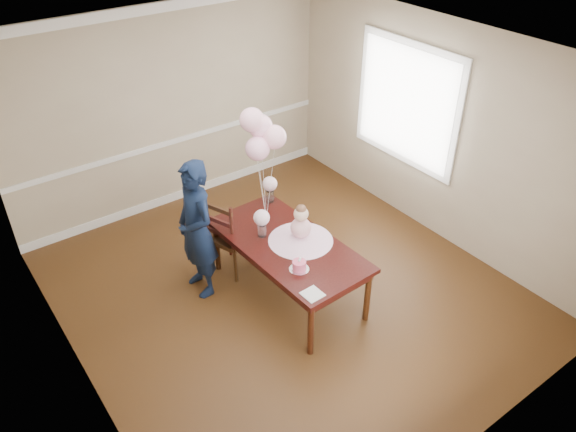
{
  "coord_description": "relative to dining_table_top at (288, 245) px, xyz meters",
  "views": [
    {
      "loc": [
        -2.83,
        -3.9,
        4.28
      ],
      "look_at": [
        0.0,
        -0.04,
        1.05
      ],
      "focal_mm": 35.0,
      "sensor_mm": 36.0,
      "label": 1
    }
  ],
  "objects": [
    {
      "name": "floor",
      "position": [
        -0.01,
        0.03,
        -0.67
      ],
      "size": [
        4.5,
        5.0,
        0.0
      ],
      "primitive_type": "cube",
      "color": "#331D0C",
      "rests_on": "ground"
    },
    {
      "name": "ceiling",
      "position": [
        -0.01,
        0.03,
        2.03
      ],
      "size": [
        4.5,
        5.0,
        0.02
      ],
      "primitive_type": "cube",
      "color": "white",
      "rests_on": "wall_back"
    },
    {
      "name": "wall_back",
      "position": [
        -0.01,
        2.53,
        0.68
      ],
      "size": [
        4.5,
        0.02,
        2.7
      ],
      "primitive_type": "cube",
      "color": "tan",
      "rests_on": "floor"
    },
    {
      "name": "wall_front",
      "position": [
        -0.01,
        -2.47,
        0.68
      ],
      "size": [
        4.5,
        0.02,
        2.7
      ],
      "primitive_type": "cube",
      "color": "tan",
      "rests_on": "floor"
    },
    {
      "name": "wall_left",
      "position": [
        -2.26,
        0.03,
        0.68
      ],
      "size": [
        0.02,
        5.0,
        2.7
      ],
      "primitive_type": "cube",
      "color": "tan",
      "rests_on": "floor"
    },
    {
      "name": "wall_right",
      "position": [
        2.24,
        0.03,
        0.68
      ],
      "size": [
        0.02,
        5.0,
        2.7
      ],
      "primitive_type": "cube",
      "color": "tan",
      "rests_on": "floor"
    },
    {
      "name": "chair_rail_trim",
      "position": [
        -0.01,
        2.52,
        0.23
      ],
      "size": [
        4.5,
        0.02,
        0.07
      ],
      "primitive_type": "cube",
      "color": "white",
      "rests_on": "wall_back"
    },
    {
      "name": "crown_molding",
      "position": [
        -0.01,
        2.52,
        1.96
      ],
      "size": [
        4.5,
        0.02,
        0.12
      ],
      "primitive_type": "cube",
      "color": "white",
      "rests_on": "wall_back"
    },
    {
      "name": "baseboard_trim",
      "position": [
        -0.01,
        2.52,
        -0.61
      ],
      "size": [
        4.5,
        0.02,
        0.12
      ],
      "primitive_type": "cube",
      "color": "white",
      "rests_on": "floor"
    },
    {
      "name": "window_frame",
      "position": [
        2.22,
        0.53,
        0.88
      ],
      "size": [
        0.02,
        1.66,
        1.56
      ],
      "primitive_type": "cube",
      "color": "white",
      "rests_on": "wall_right"
    },
    {
      "name": "window_blinds",
      "position": [
        2.2,
        0.53,
        0.88
      ],
      "size": [
        0.01,
        1.5,
        1.4
      ],
      "primitive_type": "cube",
      "color": "white",
      "rests_on": "wall_right"
    },
    {
      "name": "dining_table_top",
      "position": [
        0.0,
        0.0,
        0.0
      ],
      "size": [
        0.99,
        1.88,
        0.05
      ],
      "primitive_type": "cube",
      "rotation": [
        0.0,
        0.0,
        0.04
      ],
      "color": "black",
      "rests_on": "table_leg_fl"
    },
    {
      "name": "table_apron",
      "position": [
        0.0,
        0.0,
        -0.07
      ],
      "size": [
        0.89,
        1.78,
        0.09
      ],
      "primitive_type": "cube",
      "rotation": [
        0.0,
        0.0,
        0.04
      ],
      "color": "black",
      "rests_on": "table_leg_fl"
    },
    {
      "name": "table_leg_fl",
      "position": [
        -0.36,
        -0.86,
        -0.35
      ],
      "size": [
        0.07,
        0.07,
        0.65
      ],
      "primitive_type": "cylinder",
      "rotation": [
        0.0,
        0.0,
        0.04
      ],
      "color": "black",
      "rests_on": "floor"
    },
    {
      "name": "table_leg_fr",
      "position": [
        0.42,
        -0.83,
        -0.35
      ],
      "size": [
        0.07,
        0.07,
        0.65
      ],
      "primitive_type": "cylinder",
      "rotation": [
        0.0,
        0.0,
        0.04
      ],
      "color": "black",
      "rests_on": "floor"
    },
    {
      "name": "table_leg_bl",
      "position": [
        -0.42,
        0.83,
        -0.35
      ],
      "size": [
        0.07,
        0.07,
        0.65
      ],
      "primitive_type": "cylinder",
      "rotation": [
        0.0,
        0.0,
        0.04
      ],
      "color": "black",
      "rests_on": "floor"
    },
    {
      "name": "table_leg_br",
      "position": [
        0.36,
        0.86,
        -0.35
      ],
      "size": [
        0.07,
        0.07,
        0.65
      ],
      "primitive_type": "cylinder",
      "rotation": [
        0.0,
        0.0,
        0.04
      ],
      "color": "black",
      "rests_on": "floor"
    },
    {
      "name": "baby_skirt",
      "position": [
        0.14,
        -0.04,
        0.07
      ],
      "size": [
        0.73,
        0.73,
        0.09
      ],
      "primitive_type": "cone",
      "rotation": [
        0.0,
        0.0,
        0.04
      ],
      "color": "#EDAFD1",
      "rests_on": "dining_table_top"
    },
    {
      "name": "baby_torso",
      "position": [
        0.14,
        -0.04,
        0.19
      ],
      "size": [
        0.22,
        0.22,
        0.22
      ],
      "primitive_type": "sphere",
      "color": "#EF97C9",
      "rests_on": "baby_skirt"
    },
    {
      "name": "baby_head",
      "position": [
        0.14,
        -0.04,
        0.36
      ],
      "size": [
        0.16,
        0.16,
        0.16
      ],
      "primitive_type": "sphere",
      "color": "beige",
      "rests_on": "baby_torso"
    },
    {
      "name": "baby_hair",
      "position": [
        0.14,
        -0.04,
        0.42
      ],
      "size": [
        0.11,
        0.11,
        0.11
      ],
      "primitive_type": "sphere",
      "color": "brown",
      "rests_on": "baby_head"
    },
    {
      "name": "cake_platter",
      "position": [
        -0.17,
        -0.42,
        0.03
      ],
      "size": [
        0.21,
        0.21,
        0.01
      ],
      "primitive_type": "cylinder",
      "rotation": [
        0.0,
        0.0,
        0.04
      ],
      "color": "silver",
      "rests_on": "dining_table_top"
    },
    {
      "name": "birthday_cake",
      "position": [
        -0.17,
        -0.42,
        0.08
      ],
      "size": [
        0.14,
        0.14,
        0.09
      ],
      "primitive_type": "cylinder",
      "rotation": [
        0.0,
        0.0,
        0.04
      ],
      "color": "#E84972",
      "rests_on": "cake_platter"
    },
    {
      "name": "cake_flower_a",
      "position": [
        -0.17,
        -0.42,
        0.14
      ],
      "size": [
        0.03,
        0.03,
        0.03
      ],
      "primitive_type": "sphere",
      "color": "silver",
      "rests_on": "birthday_cake"
    },
    {
      "name": "cake_flower_b",
      "position": [
        -0.14,
        -0.4,
        0.14
      ],
      "size": [
        0.03,
        0.03,
        0.03
      ],
      "primitive_type": "sphere",
      "color": "white",
      "rests_on": "birthday_cake"
    },
    {
      "name": "rose_vase_near",
      "position": [
        -0.15,
        0.27,
        0.1
      ],
      "size": [
        0.1,
        0.1,
        0.15
      ],
      "primitive_type": "cylinder",
      "rotation": [
        0.0,
        0.0,
        0.04
      ],
      "color": "white",
      "rests_on": "dining_table_top"
    },
    {
      "name": "roses_near",
      "position": [
        -0.15,
        0.27,
        0.26
      ],
      "size": [
        0.18,
        0.18,
        0.18
      ],
      "primitive_type": "sphere",
      "color": "silver",
      "rests_on": "rose_vase_near"
    },
    {
      "name": "rose_vase_far",
      "position": [
        0.32,
        0.8,
        0.1
      ],
      "size": [
        0.1,
        0.1,
        0.15
      ],
      "primitive_type": "cylinder",
      "rotation": [
        0.0,
        0.0,
        0.04
      ],
      "color": "silver",
      "rests_on": "dining_table_top"
    },
    {
      "name": "roses_far",
      "position": [
        0.32,
        0.8,
        0.26
      ],
      "size": [
        0.18,
        0.18,
        0.18
      ],
      "primitive_type": "sphere",
      "color": "#FDD4DE",
      "rests_on": "rose_vase_far"
    },
    {
      "name": "napkin",
      "position": [
        -0.29,
        -0.79,
        0.03
      ],
      "size": [
        0.19,
        0.19,
        0.01
      ],
      "primitive_type": "cube",
      "rotation": [
        0.0,
        0.0,
        0.04
      ],
      "color": "silver",
      "rests_on": "dining_table_top"
    },
    {
      "name": "balloon_weight",
      "position": [
        0.07,
        0.51,
        0.03
      ],
      "size": [
        0.04,
        0.04,
        0.02
      ],
      "primitive_type": "cylinder",
      "rotation": [
        0.0,
        0.0,
        0.04
      ],
      "color": "silver",
      "rests_on": "dining_table_top"
    },
    {
      "name": "balloon_a",
      "position": [
        -0.02,
        0.51,
        0.95
      ],
      "size": [
        0.26,
        0.26,
        0.26
      ],
      "primitive_type": "sphere",
      "color": "#FFB4D2",
      "rests_on": "balloon_ribbon_a"
    },
    {
      "name": "balloon_b",
      "position": [
        0.17,
        0.47,
        1.04
      ],
      "size": [
        0.26,
        0.26,
        0.26
      ],
      "primitive_type": "sphere",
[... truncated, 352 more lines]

